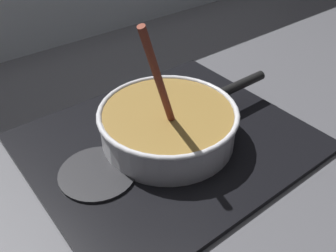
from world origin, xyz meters
name	(u,v)px	position (x,y,z in m)	size (l,w,h in m)	color
ground	(200,225)	(0.00, 0.00, -0.02)	(2.40, 1.60, 0.04)	#4C4C51
hob_plate	(168,142)	(0.08, 0.19, 0.01)	(0.56, 0.48, 0.01)	black
burner_ring	(168,138)	(0.08, 0.19, 0.02)	(0.16, 0.16, 0.01)	#592D0C
spare_burner	(98,173)	(-0.09, 0.19, 0.01)	(0.15, 0.15, 0.01)	#262628
cooking_pan	(169,124)	(0.08, 0.19, 0.05)	(0.43, 0.29, 0.28)	silver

